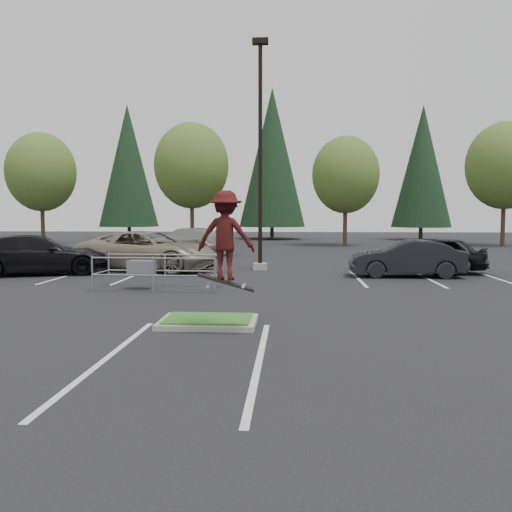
# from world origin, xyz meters

# --- Properties ---
(ground) EXTENTS (120.00, 120.00, 0.00)m
(ground) POSITION_xyz_m (0.00, 0.00, 0.00)
(ground) COLOR black
(ground) RESTS_ON ground
(grass_median) EXTENTS (2.20, 1.60, 0.16)m
(grass_median) POSITION_xyz_m (0.00, 0.00, 0.08)
(grass_median) COLOR gray
(grass_median) RESTS_ON ground
(stall_lines) EXTENTS (22.62, 17.60, 0.01)m
(stall_lines) POSITION_xyz_m (-1.35, 6.02, 0.00)
(stall_lines) COLOR silver
(stall_lines) RESTS_ON ground
(light_pole) EXTENTS (0.70, 0.60, 10.12)m
(light_pole) POSITION_xyz_m (0.50, 12.00, 4.56)
(light_pole) COLOR gray
(light_pole) RESTS_ON ground
(decid_a) EXTENTS (5.44, 5.44, 8.91)m
(decid_a) POSITION_xyz_m (-18.01, 30.03, 5.58)
(decid_a) COLOR #38281C
(decid_a) RESTS_ON ground
(decid_b) EXTENTS (5.89, 5.89, 9.64)m
(decid_b) POSITION_xyz_m (-6.01, 30.53, 6.04)
(decid_b) COLOR #38281C
(decid_b) RESTS_ON ground
(decid_c) EXTENTS (5.12, 5.12, 8.38)m
(decid_c) POSITION_xyz_m (5.99, 29.83, 5.25)
(decid_c) COLOR #38281C
(decid_c) RESTS_ON ground
(decid_d) EXTENTS (5.76, 5.76, 9.43)m
(decid_d) POSITION_xyz_m (17.99, 30.33, 5.91)
(decid_d) COLOR #38281C
(decid_d) RESTS_ON ground
(conif_a) EXTENTS (5.72, 5.72, 13.00)m
(conif_a) POSITION_xyz_m (-14.00, 40.00, 7.10)
(conif_a) COLOR #38281C
(conif_a) RESTS_ON ground
(conif_b) EXTENTS (6.38, 6.38, 14.50)m
(conif_b) POSITION_xyz_m (0.00, 40.50, 7.85)
(conif_b) COLOR #38281C
(conif_b) RESTS_ON ground
(conif_c) EXTENTS (5.50, 5.50, 12.50)m
(conif_c) POSITION_xyz_m (14.00, 39.50, 6.85)
(conif_c) COLOR #38281C
(conif_c) RESTS_ON ground
(cart_corral) EXTENTS (4.16, 1.65, 1.16)m
(cart_corral) POSITION_xyz_m (-2.96, 5.53, 0.73)
(cart_corral) COLOR gray
(cart_corral) RESTS_ON ground
(skateboarder) EXTENTS (1.27, 0.82, 2.11)m
(skateboarder) POSITION_xyz_m (0.54, -1.00, 2.08)
(skateboarder) COLOR black
(skateboarder) RESTS_ON ground
(car_l_tan) EXTENTS (6.80, 4.25, 1.75)m
(car_l_tan) POSITION_xyz_m (-4.50, 11.50, 0.88)
(car_l_tan) COLOR gray
(car_l_tan) RESTS_ON ground
(car_l_black) EXTENTS (6.09, 4.03, 1.64)m
(car_l_black) POSITION_xyz_m (-8.67, 9.53, 0.82)
(car_l_black) COLOR black
(car_l_black) RESTS_ON ground
(car_r_charc) EXTENTS (4.53, 1.65, 1.48)m
(car_r_charc) POSITION_xyz_m (6.50, 9.71, 0.74)
(car_r_charc) COLOR black
(car_r_charc) RESTS_ON ground
(car_r_black) EXTENTS (4.91, 3.38, 1.55)m
(car_r_black) POSITION_xyz_m (8.00, 11.50, 0.78)
(car_r_black) COLOR black
(car_r_black) RESTS_ON ground
(car_far_silver) EXTENTS (6.08, 3.72, 1.64)m
(car_far_silver) POSITION_xyz_m (-4.52, 20.33, 0.82)
(car_far_silver) COLOR #9A9B96
(car_far_silver) RESTS_ON ground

